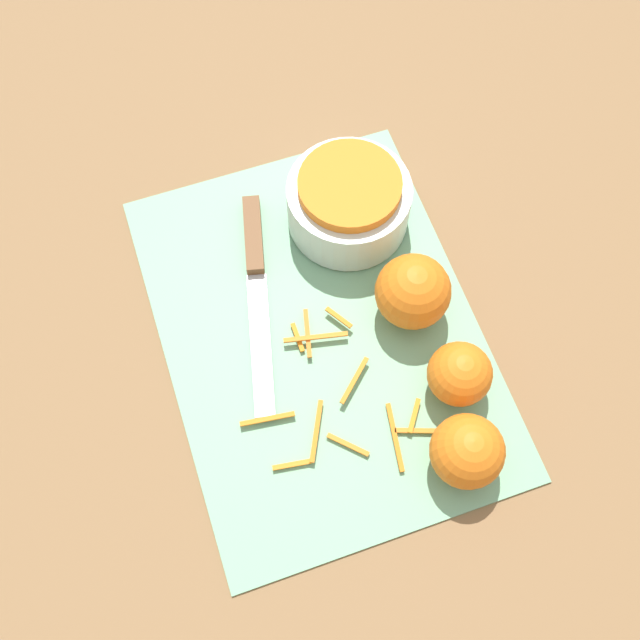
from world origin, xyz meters
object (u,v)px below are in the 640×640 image
bowl_speckled (349,201)px  knife (255,262)px  orange_left (467,451)px  orange_right (413,292)px  orange_back (460,374)px

bowl_speckled → knife: (0.02, -0.12, -0.03)m
orange_left → orange_right: orange_right is taller
orange_back → orange_left: bearing=-18.5°
orange_back → orange_right: bearing=-172.8°
orange_right → orange_left: bearing=-4.2°
orange_left → orange_back: (-0.08, 0.03, -0.00)m
bowl_speckled → orange_right: 0.13m
orange_left → knife: bearing=-154.9°
knife → orange_right: bearing=67.4°
orange_left → orange_right: bearing=175.8°
knife → orange_back: (0.21, 0.16, 0.03)m
knife → orange_back: 0.26m
orange_right → knife: bearing=-126.3°
orange_back → bowl_speckled: bearing=-170.6°
orange_left → orange_back: 0.08m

